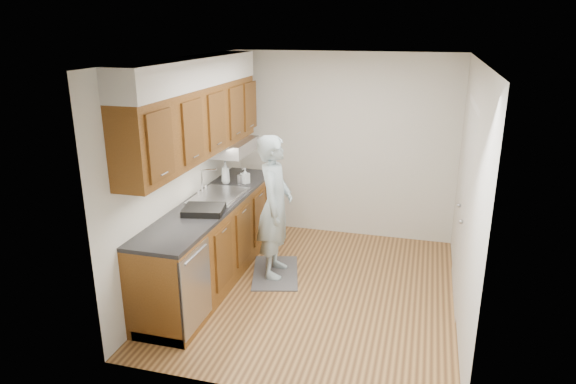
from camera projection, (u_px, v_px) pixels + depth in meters
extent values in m
plane|color=#A4753E|center=(315.00, 290.00, 5.73)|extent=(3.50, 3.50, 0.00)
plane|color=white|center=(319.00, 59.00, 4.95)|extent=(3.50, 3.50, 0.00)
cube|color=beige|center=(185.00, 173.00, 5.72)|extent=(0.02, 3.50, 2.50)
cube|color=beige|center=(468.00, 195.00, 4.96)|extent=(0.02, 3.50, 2.50)
cube|color=beige|center=(344.00, 146.00, 6.94)|extent=(3.00, 0.02, 2.50)
cube|color=brown|center=(213.00, 241.00, 5.89)|extent=(0.60, 2.80, 0.90)
cube|color=black|center=(210.00, 203.00, 5.75)|extent=(0.63, 2.80, 0.04)
cube|color=#B2B2B7|center=(219.00, 200.00, 5.94)|extent=(0.48, 0.68, 0.14)
cube|color=#B2B2B7|center=(218.00, 195.00, 5.92)|extent=(0.52, 0.72, 0.01)
cube|color=#B2B2B7|center=(196.00, 288.00, 4.80)|extent=(0.03, 0.60, 0.80)
cube|color=brown|center=(196.00, 122.00, 5.50)|extent=(0.33, 2.80, 0.75)
cube|color=silver|center=(193.00, 72.00, 5.33)|extent=(0.35, 2.80, 0.30)
cube|color=#A5A5AA|center=(232.00, 147.00, 6.40)|extent=(0.46, 0.75, 0.16)
cube|color=white|center=(463.00, 207.00, 5.31)|extent=(0.02, 1.22, 2.05)
cube|color=slate|center=(275.00, 273.00, 6.11)|extent=(0.73, 0.99, 0.02)
imported|color=#9AB2BB|center=(275.00, 197.00, 5.81)|extent=(0.51, 0.70, 1.88)
imported|color=silver|center=(225.00, 172.00, 6.35)|extent=(0.13, 0.13, 0.28)
imported|color=silver|center=(245.00, 176.00, 6.35)|extent=(0.12, 0.12, 0.20)
cylinder|color=#A5A5AA|center=(240.00, 180.00, 6.34)|extent=(0.06, 0.06, 0.11)
cube|color=black|center=(204.00, 210.00, 5.37)|extent=(0.48, 0.43, 0.07)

